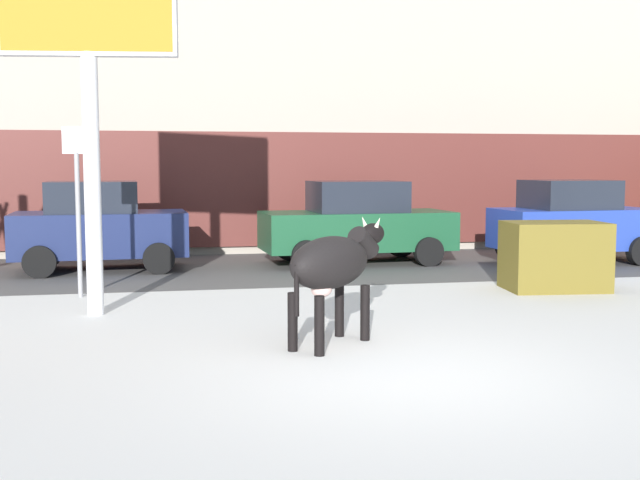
% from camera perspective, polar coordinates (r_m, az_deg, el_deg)
% --- Properties ---
extents(ground_plane, '(120.00, 120.00, 0.00)m').
position_cam_1_polar(ground_plane, '(8.31, 6.41, -9.83)').
color(ground_plane, silver).
extents(road_strip, '(60.00, 5.60, 0.01)m').
position_cam_1_polar(road_strip, '(16.76, -2.57, -1.99)').
color(road_strip, '#514F4C').
rests_on(road_strip, ground).
extents(building_facade, '(44.00, 6.10, 13.00)m').
position_cam_1_polar(building_facade, '(22.61, -4.80, 16.45)').
color(building_facade, '#A39989').
rests_on(building_facade, ground).
extents(cow_black, '(1.66, 1.60, 1.54)m').
position_cam_1_polar(cow_black, '(9.44, 0.98, -1.80)').
color(cow_black, black).
rests_on(cow_black, ground).
extents(billboard, '(2.52, 0.53, 5.56)m').
position_cam_1_polar(billboard, '(11.91, -16.71, 15.54)').
color(billboard, silver).
rests_on(billboard, ground).
extents(car_navy_hatchback, '(3.59, 2.09, 1.86)m').
position_cam_1_polar(car_navy_hatchback, '(16.75, -15.94, 0.98)').
color(car_navy_hatchback, '#19234C').
rests_on(car_navy_hatchback, ground).
extents(car_darkgreen_sedan, '(4.29, 2.17, 1.84)m').
position_cam_1_polar(car_darkgreen_sedan, '(17.32, 2.72, 1.26)').
color(car_darkgreen_sedan, '#194C2D').
rests_on(car_darkgreen_sedan, ground).
extents(car_blue_hatchback, '(3.59, 2.09, 1.86)m').
position_cam_1_polar(car_blue_hatchback, '(18.34, 18.07, 1.29)').
color(car_blue_hatchback, '#233D9E').
rests_on(car_blue_hatchback, ground).
extents(pedestrian_by_cars, '(0.36, 0.24, 1.73)m').
position_cam_1_polar(pedestrian_by_cars, '(19.72, -1.15, 1.71)').
color(pedestrian_by_cars, '#282833').
rests_on(pedestrian_by_cars, ground).
extents(dumpster, '(1.80, 1.25, 1.20)m').
position_cam_1_polar(dumpster, '(14.26, 16.84, -1.13)').
color(dumpster, brown).
rests_on(dumpster, ground).
extents(street_sign, '(0.44, 0.08, 2.82)m').
position_cam_1_polar(street_sign, '(13.41, -17.37, 3.03)').
color(street_sign, gray).
rests_on(street_sign, ground).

